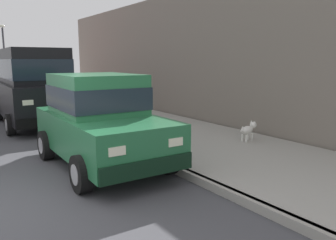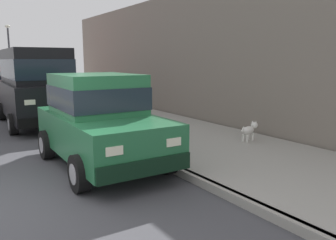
# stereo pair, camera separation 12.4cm
# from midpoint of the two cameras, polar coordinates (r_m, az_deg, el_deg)

# --- Properties ---
(curb) EXTENTS (0.16, 64.00, 0.14)m
(curb) POSITION_cam_midpoint_polar(r_m,az_deg,el_deg) (6.74, 1.44, -8.09)
(curb) COLOR gray
(curb) RESTS_ON ground
(sidewalk) EXTENTS (3.60, 64.00, 0.14)m
(sidewalk) POSITION_cam_midpoint_polar(r_m,az_deg,el_deg) (7.86, 12.37, -5.68)
(sidewalk) COLOR #99968E
(sidewalk) RESTS_ON ground
(car_green_hatchback) EXTENTS (2.00, 3.82, 1.88)m
(car_green_hatchback) POSITION_cam_midpoint_polar(r_m,az_deg,el_deg) (7.12, -10.84, 0.22)
(car_green_hatchback) COLOR #23663D
(car_green_hatchback) RESTS_ON ground
(car_black_van) EXTENTS (2.24, 4.96, 2.52)m
(car_black_van) POSITION_cam_midpoint_polar(r_m,az_deg,el_deg) (12.36, -21.10, 5.76)
(car_black_van) COLOR black
(car_black_van) RESTS_ON ground
(car_red_sedan) EXTENTS (2.11, 4.64, 1.92)m
(car_red_sedan) POSITION_cam_midpoint_polar(r_m,az_deg,el_deg) (17.86, -24.98, 5.27)
(car_red_sedan) COLOR red
(car_red_sedan) RESTS_ON ground
(dog_white) EXTENTS (0.75, 0.29, 0.49)m
(dog_white) POSITION_cam_midpoint_polar(r_m,az_deg,el_deg) (8.88, 13.88, -1.56)
(dog_white) COLOR white
(dog_white) RESTS_ON sidewalk
(street_lamp) EXTENTS (0.36, 0.36, 4.42)m
(street_lamp) POSITION_cam_midpoint_polar(r_m,az_deg,el_deg) (26.52, -24.90, 10.67)
(street_lamp) COLOR #2D2D33
(street_lamp) RESTS_ON sidewalk
(building_facade) EXTENTS (0.50, 20.00, 4.55)m
(building_facade) POSITION_cam_midpoint_polar(r_m,az_deg,el_deg) (12.97, 2.48, 10.48)
(building_facade) COLOR slate
(building_facade) RESTS_ON ground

